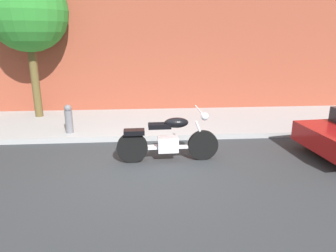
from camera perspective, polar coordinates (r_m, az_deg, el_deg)
name	(u,v)px	position (r m, az deg, el deg)	size (l,w,h in m)	color
ground_plane	(147,170)	(6.49, -3.80, -8.03)	(60.00, 60.00, 0.00)	#303335
sidewalk	(146,123)	(9.58, -4.07, 0.63)	(25.54, 3.05, 0.14)	#9F9F9F
motorcycle	(168,140)	(6.75, -0.02, -2.59)	(2.22, 0.70, 1.17)	black
street_tree	(27,12)	(10.56, -24.43, 18.52)	(2.38, 2.38, 4.52)	brown
fire_hydrant	(69,121)	(8.69, -17.67, 0.84)	(0.20, 0.20, 0.91)	slate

